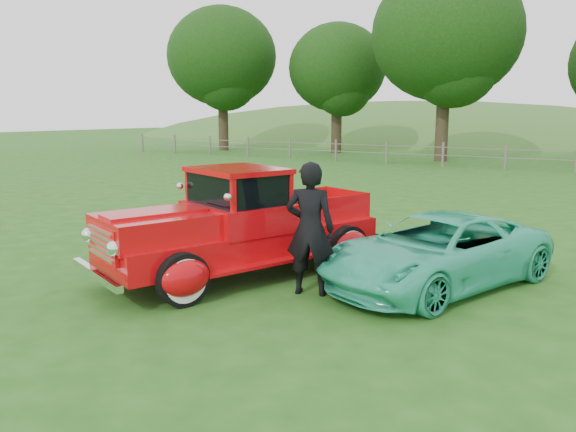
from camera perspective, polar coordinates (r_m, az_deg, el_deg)
The scene contains 9 objects.
ground at distance 8.41m, azimuth -8.07°, elevation -8.00°, with size 140.00×140.00×0.00m, color #214F15.
distant_hills at distance 66.62m, azimuth 23.44°, elevation 3.38°, with size 116.00×60.00×18.00m.
fence_line at distance 28.66m, azimuth 21.25°, elevation 5.65°, with size 48.00×0.12×1.20m.
tree_far_west at distance 40.97m, azimuth -6.72°, elevation 15.75°, with size 7.60×7.60×9.93m.
tree_mid_west at distance 38.29m, azimuth 5.03°, elevation 14.75°, with size 6.40×6.40×8.46m.
tree_near_west at distance 32.70m, azimuth 15.80°, elevation 17.36°, with size 8.00×8.00×10.42m.
red_pickup at distance 9.26m, azimuth -4.72°, elevation -1.12°, with size 3.48×5.28×1.78m.
teal_sedan at distance 8.92m, azimuth 14.88°, elevation -3.48°, with size 1.84×4.00×1.11m, color #2FBF94.
man at distance 8.17m, azimuth 2.25°, elevation -1.31°, with size 0.72×0.47×1.97m, color black.
Camera 1 is at (5.13, -6.12, 2.65)m, focal length 35.00 mm.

